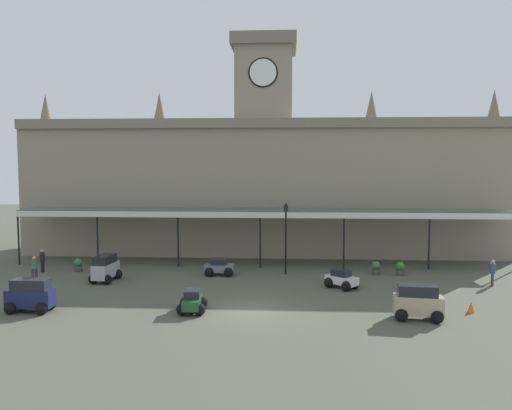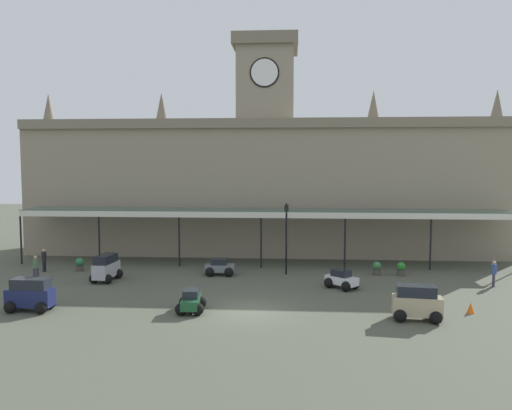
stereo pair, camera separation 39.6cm
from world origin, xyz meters
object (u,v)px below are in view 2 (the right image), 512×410
Objects in this scene: car_grey_sedan at (220,268)px; planter_near_kerb at (377,268)px; car_beige_van at (417,304)px; pedestrian_crossing_forecourt at (44,259)px; traffic_cone at (471,308)px; planter_forecourt_centre at (401,269)px; car_navy_van at (30,296)px; victorian_lamppost at (286,230)px; pedestrian_beside_cars at (494,272)px; planter_by_canopy at (80,264)px; car_green_sedan at (191,302)px; car_silver_van at (106,269)px; pedestrian_near_entrance at (36,267)px; car_white_sedan at (342,280)px.

car_grey_sedan is 11.13m from planter_near_kerb.
car_beige_van reaches higher than pedestrian_crossing_forecourt.
planter_forecourt_centre is (-1.70, 8.96, 0.20)m from traffic_cone.
traffic_cone is 0.61× the size of planter_near_kerb.
car_navy_van reaches higher than car_grey_sedan.
car_grey_sedan is at bearing -172.69° from victorian_lamppost.
pedestrian_beside_cars is 28.62m from planter_by_canopy.
planter_near_kerb is at bearing 110.41° from traffic_cone.
car_navy_van is at bearing 179.43° from car_beige_van.
planter_near_kerb is at bearing 40.64° from car_green_sedan.
car_beige_van is at bearing -25.31° from planter_by_canopy.
car_silver_van is 4.25× the size of traffic_cone.
pedestrian_crossing_forecourt is (-24.30, 9.93, 0.10)m from car_beige_van.
planter_by_canopy is 23.24m from planter_forecourt_centre.
victorian_lamppost is (12.06, 2.83, 2.35)m from car_silver_van.
pedestrian_near_entrance is at bearing 115.50° from car_navy_van.
pedestrian_beside_cars is 1.74× the size of planter_by_canopy.
pedestrian_near_entrance reaches higher than car_grey_sedan.
pedestrian_near_entrance reaches higher than traffic_cone.
car_white_sedan is 18.15m from car_navy_van.
planter_near_kerb is at bearing 7.93° from pedestrian_near_entrance.
pedestrian_beside_cars is at bearing 48.53° from car_beige_van.
planter_near_kerb is (11.36, 9.75, -0.01)m from car_green_sedan.
car_beige_van reaches higher than planter_forecourt_centre.
victorian_lamppost reaches higher than car_beige_van.
planter_forecourt_centre is (4.54, 3.99, -0.01)m from car_white_sedan.
car_navy_van is at bearing -133.21° from car_grey_sedan.
car_silver_van is 6.15m from pedestrian_crossing_forecourt.
car_grey_sedan reaches higher than planter_by_canopy.
car_green_sedan is at bearing -43.17° from car_silver_van.
planter_by_canopy is 1.00× the size of planter_forecourt_centre.
planter_forecourt_centre is at bearing 8.42° from car_silver_van.
victorian_lamppost is at bearing 10.04° from pedestrian_near_entrance.
car_navy_van is 7.33m from car_silver_van.
victorian_lamppost is at bearing 132.66° from car_white_sedan.
car_green_sedan is 0.85× the size of car_silver_van.
car_beige_van reaches higher than planter_near_kerb.
pedestrian_near_entrance is at bearing 177.61° from car_white_sedan.
car_green_sedan is at bearing 3.42° from car_navy_van.
car_white_sedan is 7.98m from traffic_cone.
car_silver_van is at bearing -43.44° from planter_by_canopy.
victorian_lamppost is at bearing 168.66° from pedestrian_beside_cars.
car_grey_sedan is at bearing -1.42° from pedestrian_crossing_forecourt.
car_navy_van is 1.14× the size of car_green_sedan.
planter_near_kerb is (11.09, 0.86, -0.01)m from car_grey_sedan.
car_grey_sedan is at bearing 158.50° from car_white_sedan.
car_green_sedan reaches higher than planter_by_canopy.
pedestrian_beside_cars is at bearing 15.30° from car_navy_van.
planter_forecourt_centre and planter_near_kerb have the same top height.
pedestrian_near_entrance and pedestrian_crossing_forecourt have the same top height.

